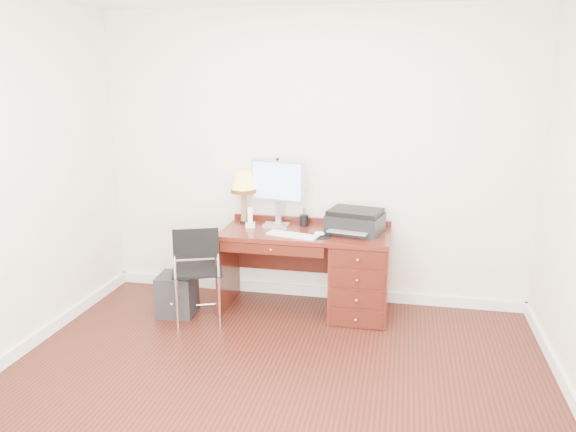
% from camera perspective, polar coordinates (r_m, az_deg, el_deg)
% --- Properties ---
extents(ground, '(4.00, 4.00, 0.00)m').
position_cam_1_polar(ground, '(4.05, -1.96, -17.18)').
color(ground, black).
rests_on(ground, ground).
extents(room_shell, '(4.00, 4.00, 4.00)m').
position_cam_1_polar(room_shell, '(4.56, -0.04, -12.63)').
color(room_shell, white).
rests_on(room_shell, ground).
extents(desk, '(1.50, 0.67, 0.75)m').
position_cam_1_polar(desk, '(5.08, 5.34, -5.41)').
color(desk, '#551A12').
rests_on(desk, ground).
extents(monitor, '(0.52, 0.22, 0.60)m').
position_cam_1_polar(monitor, '(5.15, -1.15, 3.20)').
color(monitor, silver).
rests_on(monitor, desk).
extents(keyboard, '(0.47, 0.24, 0.02)m').
position_cam_1_polar(keyboard, '(4.86, 0.46, -1.94)').
color(keyboard, white).
rests_on(keyboard, desk).
extents(mouse_pad, '(0.21, 0.21, 0.04)m').
position_cam_1_polar(mouse_pad, '(4.86, 3.21, -1.93)').
color(mouse_pad, black).
rests_on(mouse_pad, desk).
extents(printer, '(0.53, 0.45, 0.21)m').
position_cam_1_polar(printer, '(5.00, 6.84, -0.51)').
color(printer, black).
rests_on(printer, desk).
extents(leg_lamp, '(0.24, 0.24, 0.49)m').
position_cam_1_polar(leg_lamp, '(5.25, -4.53, 3.13)').
color(leg_lamp, black).
rests_on(leg_lamp, desk).
extents(phone, '(0.10, 0.10, 0.18)m').
position_cam_1_polar(phone, '(5.15, -3.85, -0.54)').
color(phone, white).
rests_on(phone, desk).
extents(pen_cup, '(0.08, 0.08, 0.10)m').
position_cam_1_polar(pen_cup, '(5.18, 1.64, -0.45)').
color(pen_cup, black).
rests_on(pen_cup, desk).
extents(chair, '(0.54, 0.55, 0.89)m').
position_cam_1_polar(chair, '(4.87, -9.52, -4.86)').
color(chair, black).
rests_on(chair, ground).
extents(equipment_box, '(0.34, 0.34, 0.37)m').
position_cam_1_polar(equipment_box, '(5.20, -11.20, -7.80)').
color(equipment_box, black).
rests_on(equipment_box, ground).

